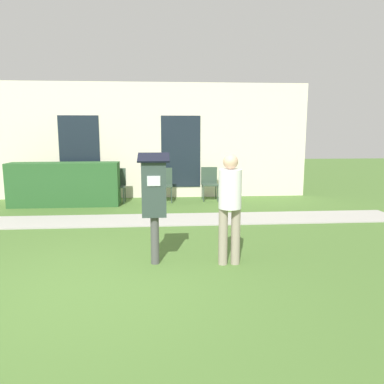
{
  "coord_description": "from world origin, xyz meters",
  "views": [
    {
      "loc": [
        0.9,
        -4.33,
        1.91
      ],
      "look_at": [
        1.3,
        0.82,
        1.05
      ],
      "focal_mm": 35.0,
      "sensor_mm": 36.0,
      "label": 1
    }
  ],
  "objects_px": {
    "person_standing": "(230,201)",
    "outdoor_chair_right": "(209,181)",
    "outdoor_chair_left": "(117,183)",
    "outdoor_chair_middle": "(164,182)",
    "parking_meter": "(154,194)"
  },
  "relations": [
    {
      "from": "person_standing",
      "to": "outdoor_chair_right",
      "type": "height_order",
      "value": "person_standing"
    },
    {
      "from": "outdoor_chair_left",
      "to": "outdoor_chair_middle",
      "type": "distance_m",
      "value": 1.24
    },
    {
      "from": "parking_meter",
      "to": "outdoor_chair_left",
      "type": "xyz_separation_m",
      "value": [
        -1.09,
        4.75,
        -0.49
      ]
    },
    {
      "from": "person_standing",
      "to": "parking_meter",
      "type": "bearing_deg",
      "value": -161.12
    },
    {
      "from": "outdoor_chair_middle",
      "to": "outdoor_chair_right",
      "type": "relative_size",
      "value": 1.0
    },
    {
      "from": "outdoor_chair_middle",
      "to": "outdoor_chair_right",
      "type": "bearing_deg",
      "value": -9.25
    },
    {
      "from": "person_standing",
      "to": "outdoor_chair_left",
      "type": "distance_m",
      "value": 5.33
    },
    {
      "from": "person_standing",
      "to": "outdoor_chair_left",
      "type": "height_order",
      "value": "person_standing"
    },
    {
      "from": "outdoor_chair_left",
      "to": "outdoor_chair_right",
      "type": "distance_m",
      "value": 2.49
    },
    {
      "from": "outdoor_chair_left",
      "to": "outdoor_chair_middle",
      "type": "height_order",
      "value": "same"
    },
    {
      "from": "person_standing",
      "to": "outdoor_chair_left",
      "type": "bearing_deg",
      "value": 138.41
    },
    {
      "from": "outdoor_chair_left",
      "to": "parking_meter",
      "type": "bearing_deg",
      "value": -64.66
    },
    {
      "from": "parking_meter",
      "to": "outdoor_chair_middle",
      "type": "relative_size",
      "value": 1.77
    },
    {
      "from": "person_standing",
      "to": "outdoor_chair_right",
      "type": "relative_size",
      "value": 1.76
    },
    {
      "from": "outdoor_chair_right",
      "to": "outdoor_chair_left",
      "type": "bearing_deg",
      "value": -176.56
    }
  ]
}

